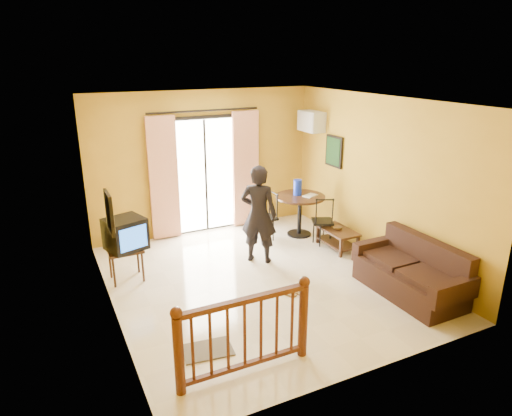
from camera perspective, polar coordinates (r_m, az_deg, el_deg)
name	(u,v)px	position (r m, az deg, el deg)	size (l,w,h in m)	color
ground	(261,280)	(7.35, 0.61, -9.05)	(5.00, 5.00, 0.00)	beige
room_shell	(261,177)	(6.73, 0.66, 3.89)	(5.00, 5.00, 5.00)	white
balcony_door	(206,174)	(9.03, -6.30, 4.23)	(2.25, 0.14, 2.46)	black
tv_table	(125,253)	(7.48, -16.04, -5.47)	(0.53, 0.44, 0.53)	black
television	(125,234)	(7.36, -16.02, -3.12)	(0.68, 0.64, 0.50)	black
picture_left	(109,212)	(5.96, -17.85, -0.54)	(0.05, 0.42, 0.52)	black
dining_table	(300,204)	(8.96, 5.52, 0.52)	(0.97, 0.97, 0.81)	black
water_jug	(298,187)	(8.92, 5.22, 2.58)	(0.16, 0.16, 0.31)	#142CC3
serving_tray	(310,196)	(8.91, 6.78, 1.55)	(0.28, 0.18, 0.02)	beige
dining_chairs	(293,242)	(8.83, 4.64, -4.21)	(1.34, 1.11, 0.95)	black
air_conditioner	(311,121)	(9.33, 6.91, 10.70)	(0.31, 0.60, 0.40)	silver
botanical_print	(334,151)	(8.96, 9.71, 6.99)	(0.05, 0.50, 0.60)	black
coffee_table	(337,236)	(8.56, 10.14, -3.42)	(0.46, 0.83, 0.37)	black
bowl	(338,228)	(8.51, 10.18, -2.46)	(0.17, 0.17, 0.05)	brown
sofa	(412,274)	(7.25, 18.95, -7.82)	(0.83, 1.75, 0.84)	black
standing_person	(259,214)	(7.70, 0.33, -0.80)	(0.62, 0.41, 1.71)	black
stair_balustrade	(245,329)	(5.16, -1.42, -14.93)	(1.63, 0.13, 1.04)	#471E0F
doormat	(207,350)	(5.83, -6.08, -17.23)	(0.60, 0.40, 0.02)	#5E574B
sandals	(292,293)	(6.99, 4.58, -10.53)	(0.33, 0.27, 0.03)	brown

